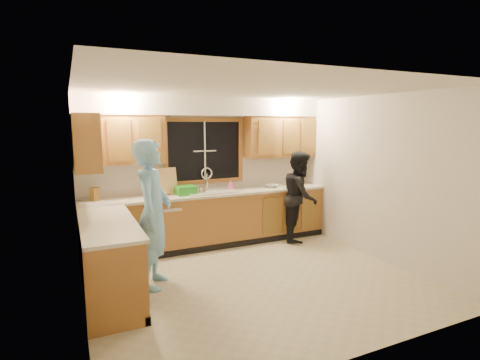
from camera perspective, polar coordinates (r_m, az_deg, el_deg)
name	(u,v)px	position (r m, az deg, el deg)	size (l,w,h in m)	color
floor	(254,279)	(5.20, 2.07, -14.86)	(4.20, 4.20, 0.00)	#B5AC8B
ceiling	(255,89)	(4.79, 2.24, 13.75)	(4.20, 4.20, 0.00)	silver
wall_back	(205,171)	(6.57, -5.40, 1.39)	(4.20, 4.20, 0.00)	silver
wall_left	(78,202)	(4.33, -23.50, -3.04)	(3.80, 3.80, 0.00)	silver
wall_right	(376,178)	(6.08, 20.07, 0.33)	(3.80, 3.80, 0.00)	silver
base_cabinets_back	(211,220)	(6.45, -4.40, -6.07)	(4.20, 0.60, 0.88)	#A56B30
base_cabinets_left	(108,260)	(4.89, -19.46, -11.37)	(0.60, 1.90, 0.88)	#A56B30
countertop_back	(211,194)	(6.33, -4.40, -2.07)	(4.20, 0.63, 0.04)	beige
countertop_left	(107,223)	(4.76, -19.56, -6.13)	(0.63, 1.90, 0.04)	beige
upper_cabinets_left	(120,140)	(6.03, -17.86, 5.86)	(1.35, 0.33, 0.75)	#A56B30
upper_cabinets_right	(280,137)	(6.99, 6.15, 6.54)	(1.35, 0.33, 0.75)	#A56B30
upper_cabinets_return	(86,142)	(5.38, -22.44, 5.35)	(0.33, 0.90, 0.75)	#A56B30
soffit	(207,107)	(6.36, -5.00, 11.09)	(4.20, 0.35, 0.30)	white
window_frame	(205,151)	(6.53, -5.41, 4.43)	(1.44, 0.03, 1.14)	black
sink	(211,195)	(6.36, -4.46, -2.35)	(0.86, 0.52, 0.57)	silver
dishwasher	(162,227)	(6.21, -11.78, -7.08)	(0.60, 0.56, 0.82)	white
stove	(114,276)	(4.36, -18.71, -13.69)	(0.58, 0.75, 0.90)	white
man	(153,214)	(4.85, -13.14, -5.08)	(0.69, 0.45, 1.88)	#7DBEED
woman	(300,196)	(6.73, 9.16, -2.43)	(0.77, 0.60, 1.59)	black
knife_block	(95,194)	(6.02, -21.24, -2.03)	(0.11, 0.09, 0.20)	olive
cutting_board	(167,181)	(6.25, -11.03, -0.14)	(0.33, 0.02, 0.44)	tan
dish_crate	(186,190)	(6.16, -8.26, -1.56)	(0.31, 0.29, 0.14)	green
soap_bottle	(230,185)	(6.53, -1.49, -0.77)	(0.08, 0.08, 0.17)	pink
bowl	(272,186)	(6.84, 4.90, -0.88)	(0.23, 0.23, 0.06)	silver
can_left	(201,191)	(6.12, -5.94, -1.66)	(0.07, 0.07, 0.13)	#BEAE92
can_right	(204,191)	(6.15, -5.50, -1.66)	(0.06, 0.06, 0.12)	#BEAE92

